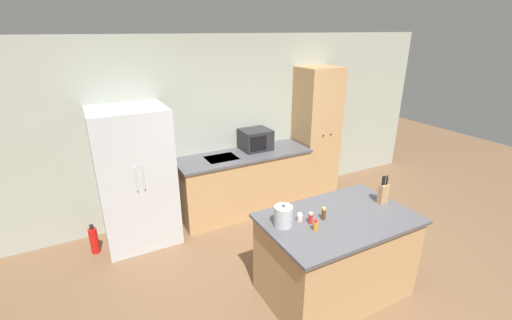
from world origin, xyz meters
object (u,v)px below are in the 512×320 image
Objects in this scene: microwave at (255,140)px; spice_bottle_tall_dark at (316,226)px; spice_bottle_amber_oil at (311,218)px; pantry_cabinet at (316,133)px; kettle at (283,216)px; spice_bottle_green_herb at (300,217)px; refrigerator at (136,178)px; fire_extinguisher at (94,240)px; spice_bottle_short_red at (324,214)px; knife_block at (383,193)px.

microwave is 4.11× the size of spice_bottle_tall_dark.
spice_bottle_amber_oil is at bearing 74.27° from spice_bottle_tall_dark.
spice_bottle_tall_dark is 0.94× the size of spice_bottle_amber_oil.
pantry_cabinet reaches higher than kettle.
refrigerator is at bearing 123.30° from spice_bottle_green_herb.
spice_bottle_tall_dark is 0.27× the size of fire_extinguisher.
spice_bottle_green_herb is (-0.59, -2.02, -0.14)m from microwave.
refrigerator is at bearing 123.55° from spice_bottle_amber_oil.
spice_bottle_short_red reaches higher than spice_bottle_green_herb.
spice_bottle_short_red is 0.57× the size of kettle.
spice_bottle_short_red is at bearing 32.88° from spice_bottle_tall_dark.
spice_bottle_tall_dark is at bearing -58.76° from refrigerator.
spice_bottle_amber_oil is at bearing -128.33° from pantry_cabinet.
spice_bottle_amber_oil is at bearing -19.30° from kettle.
pantry_cabinet is at bearing 54.49° from spice_bottle_short_red.
spice_bottle_amber_oil is (0.03, 0.12, 0.00)m from spice_bottle_tall_dark.
refrigerator is 0.85× the size of pantry_cabinet.
pantry_cabinet is 3.61m from fire_extinguisher.
spice_bottle_short_red is (-0.36, -2.10, -0.12)m from microwave.
kettle is (-0.41, 0.09, 0.04)m from spice_bottle_short_red.
kettle reaches higher than spice_bottle_tall_dark.
spice_bottle_tall_dark is at bearing -47.53° from fire_extinguisher.
pantry_cabinet is at bearing 52.71° from spice_bottle_tall_dark.
spice_bottle_green_herb is (-1.00, 0.11, -0.08)m from knife_block.
spice_bottle_green_herb is at bearing -1.71° from kettle.
knife_block is (0.41, -2.13, -0.06)m from microwave.
spice_bottle_tall_dark is (-0.96, -0.10, -0.07)m from knife_block.
knife_block reaches higher than spice_bottle_short_red.
pantry_cabinet reaches higher than microwave.
pantry_cabinet reaches higher than knife_block.
microwave reaches higher than spice_bottle_green_herb.
pantry_cabinet is 1.10m from microwave.
refrigerator is 16.70× the size of spice_bottle_tall_dark.
pantry_cabinet is 2.58m from spice_bottle_green_herb.
fire_extinguisher is at bearing -177.69° from pantry_cabinet.
pantry_cabinet is 16.63× the size of spice_bottle_short_red.
spice_bottle_amber_oil is at bearing -51.19° from spice_bottle_green_herb.
pantry_cabinet reaches higher than fire_extinguisher.
refrigerator reaches higher than microwave.
refrigerator is 15.76× the size of spice_bottle_amber_oil.
spice_bottle_green_herb is 2.69m from fire_extinguisher.
knife_block is at bearing -34.40° from fire_extinguisher.
fire_extinguisher is at bearing 135.07° from spice_bottle_green_herb.
fire_extinguisher is (-3.50, -0.14, -0.88)m from pantry_cabinet.
microwave is (-1.10, 0.06, 0.03)m from pantry_cabinet.
kettle is at bearing 135.79° from spice_bottle_tall_dark.
knife_block is 1.19m from kettle.
spice_bottle_short_red is at bearing -53.35° from refrigerator.
spice_bottle_short_red is 0.16m from spice_bottle_amber_oil.
refrigerator is at bearing -174.99° from microwave.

